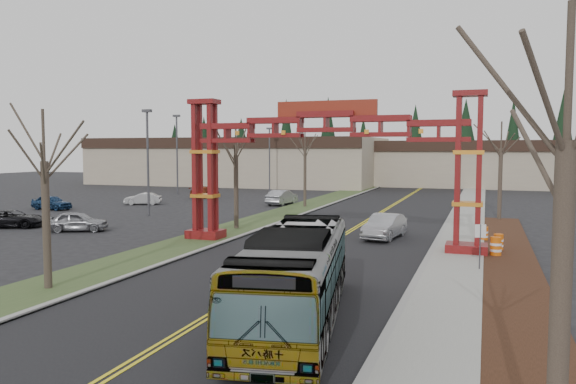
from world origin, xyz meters
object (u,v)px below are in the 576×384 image
at_px(parked_car_mid_a, 205,192).
at_px(bare_tree_median_far, 305,148).
at_px(street_sign, 480,238).
at_px(barrel_mid, 498,243).
at_px(barrel_south, 496,247).
at_px(gateway_arch, 326,146).
at_px(barrel_north, 484,234).
at_px(parked_car_far_a, 282,197).
at_px(bare_tree_median_mid, 236,156).
at_px(transit_bus, 296,276).
at_px(bare_tree_right_near, 567,144).
at_px(silver_sedan, 385,226).
at_px(parked_car_near_b, 143,199).
at_px(retail_building_west, 240,161).
at_px(retail_building_east, 494,163).
at_px(parked_car_near_c, 12,219).
at_px(parked_car_mid_b, 52,202).
at_px(light_pole_near, 148,155).
at_px(light_pole_far, 269,154).
at_px(bare_tree_median_near, 44,162).
at_px(light_pole_mid, 177,148).
at_px(bare_tree_right_far, 501,149).

height_order(parked_car_mid_a, bare_tree_median_far, bare_tree_median_far).
relative_size(bare_tree_median_far, street_sign, 3.45).
bearing_deg(barrel_mid, barrel_south, -95.25).
distance_m(parked_car_mid_a, barrel_south, 42.42).
bearing_deg(gateway_arch, barrel_north, 28.84).
xyz_separation_m(parked_car_far_a, bare_tree_median_mid, (3.00, -17.78, 4.52)).
relative_size(transit_bus, bare_tree_right_near, 1.44).
bearing_deg(bare_tree_right_near, silver_sedan, 104.97).
relative_size(parked_car_near_b, barrel_north, 4.02).
bearing_deg(parked_car_far_a, transit_bus, 116.00).
bearing_deg(street_sign, barrel_mid, 80.94).
distance_m(gateway_arch, silver_sedan, 7.14).
xyz_separation_m(retail_building_west, parked_car_near_b, (5.35, -36.23, -3.14)).
relative_size(retail_building_east, parked_car_far_a, 8.11).
bearing_deg(parked_car_far_a, bare_tree_right_near, 120.10).
bearing_deg(parked_car_near_b, parked_car_near_c, -18.82).
bearing_deg(barrel_south, bare_tree_right_near, -88.73).
bearing_deg(bare_tree_right_near, parked_car_mid_b, 140.08).
relative_size(parked_car_near_b, light_pole_near, 0.41).
relative_size(gateway_arch, parked_car_mid_b, 4.46).
bearing_deg(gateway_arch, light_pole_far, 115.71).
bearing_deg(silver_sedan, gateway_arch, -117.48).
height_order(retail_building_east, bare_tree_median_near, bare_tree_median_near).
bearing_deg(retail_building_west, barrel_north, -51.60).
relative_size(retail_building_west, bare_tree_median_mid, 6.11).
height_order(retail_building_east, bare_tree_median_far, bare_tree_median_far).
height_order(retail_building_east, parked_car_near_c, retail_building_east).
xyz_separation_m(parked_car_near_b, barrel_north, (33.54, -12.83, -0.15)).
distance_m(transit_bus, bare_tree_median_far, 37.45).
bearing_deg(barrel_north, light_pole_mid, 145.05).
relative_size(silver_sedan, barrel_south, 4.38).
bearing_deg(barrel_mid, gateway_arch, -171.13).
bearing_deg(parked_car_near_c, parked_car_far_a, -51.97).
bearing_deg(bare_tree_median_near, parked_car_near_b, 117.86).
distance_m(transit_bus, barrel_north, 20.37).
bearing_deg(street_sign, bare_tree_right_far, 86.49).
distance_m(retail_building_east, parked_car_mid_a, 47.56).
xyz_separation_m(gateway_arch, parked_car_mid_a, (-22.59, 27.44, -5.30)).
relative_size(bare_tree_right_near, light_pole_mid, 0.78).
xyz_separation_m(retail_building_east, parked_car_mid_a, (-32.59, -34.52, -2.83)).
bearing_deg(silver_sedan, barrel_south, -25.02).
height_order(light_pole_far, barrel_north, light_pole_far).
height_order(parked_car_near_b, barrel_north, parked_car_near_b).
xyz_separation_m(silver_sedan, parked_car_mid_b, (-32.88, 6.67, -0.10)).
height_order(transit_bus, parked_car_far_a, transit_bus).
bearing_deg(parked_car_mid_b, parked_car_far_a, -53.50).
height_order(street_sign, barrel_mid, street_sign).
distance_m(parked_car_near_c, light_pole_far, 40.12).
bearing_deg(light_pole_near, barrel_mid, -15.89).
height_order(silver_sedan, light_pole_far, light_pole_far).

